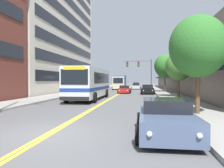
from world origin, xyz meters
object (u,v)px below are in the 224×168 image
at_px(car_black_parked_right_far, 148,90).
at_px(street_tree_right_near, 198,47).
at_px(city_bus, 90,82).
at_px(street_lamp_left_near, 0,25).
at_px(car_beige_parked_right_mid, 147,89).
at_px(fire_hydrant, 176,101).
at_px(traffic_signal_mast, 141,68).
at_px(box_truck, 120,82).
at_px(car_slate_blue_parked_right_foreground, 165,118).
at_px(car_white_parked_left_near, 101,88).
at_px(car_dark_grey_moving_third, 136,85).
at_px(car_silver_moving_lead, 136,86).
at_px(car_red_moving_second, 125,89).
at_px(street_tree_right_mid, 179,66).
at_px(street_tree_right_far, 165,66).

relative_size(car_black_parked_right_far, street_tree_right_near, 0.77).
distance_m(city_bus, street_lamp_left_near, 11.75).
bearing_deg(car_beige_parked_right_mid, car_black_parked_right_far, -90.18).
relative_size(street_tree_right_near, fire_hydrant, 7.32).
bearing_deg(traffic_signal_mast, box_truck, 124.40).
bearing_deg(car_slate_blue_parked_right_foreground, city_bus, 113.87).
relative_size(car_slate_blue_parked_right_foreground, traffic_signal_mast, 0.77).
distance_m(car_white_parked_left_near, car_dark_grey_moving_third, 26.89).
xyz_separation_m(car_silver_moving_lead, car_dark_grey_moving_third, (-0.44, 16.55, 0.02)).
bearing_deg(box_truck, car_dark_grey_moving_third, 80.71).
distance_m(car_white_parked_left_near, car_black_parked_right_far, 11.43).
distance_m(car_beige_parked_right_mid, fire_hydrant, 23.92).
height_order(car_beige_parked_right_mid, car_red_moving_second, car_red_moving_second).
bearing_deg(city_bus, street_lamp_left_near, -105.38).
bearing_deg(street_lamp_left_near, car_red_moving_second, 75.81).
distance_m(car_red_moving_second, street_lamp_left_near, 23.95).
relative_size(car_beige_parked_right_mid, car_black_parked_right_far, 1.08).
bearing_deg(car_white_parked_left_near, street_tree_right_mid, -51.15).
height_order(car_white_parked_left_near, fire_hydrant, car_white_parked_left_near).
xyz_separation_m(traffic_signal_mast, fire_hydrant, (2.59, -24.94, -3.71)).
distance_m(car_beige_parked_right_mid, box_truck, 9.93).
xyz_separation_m(car_dark_grey_moving_third, street_tree_right_far, (5.56, -30.09, 3.76)).
relative_size(car_white_parked_left_near, box_truck, 0.64).
distance_m(street_tree_right_near, fire_hydrant, 4.77).
xyz_separation_m(car_black_parked_right_far, car_silver_moving_lead, (-2.19, 17.18, -0.02)).
distance_m(car_silver_moving_lead, street_tree_right_near, 38.00).
bearing_deg(traffic_signal_mast, street_tree_right_mid, -73.97).
height_order(box_truck, street_tree_right_far, street_tree_right_far).
bearing_deg(street_lamp_left_near, car_white_parked_left_near, 88.51).
bearing_deg(car_white_parked_left_near, fire_hydrant, -67.50).
height_order(car_red_moving_second, street_lamp_left_near, street_lamp_left_near).
bearing_deg(city_bus, car_beige_parked_right_mid, 69.39).
xyz_separation_m(city_bus, street_lamp_left_near, (-2.97, -10.79, 3.59)).
bearing_deg(car_red_moving_second, car_beige_parked_right_mid, 54.50).
distance_m(car_beige_parked_right_mid, street_tree_right_far, 5.72).
xyz_separation_m(city_bus, car_dark_grey_moving_third, (3.76, 44.05, -1.20)).
xyz_separation_m(city_bus, car_silver_moving_lead, (4.19, 27.50, -1.22)).
bearing_deg(traffic_signal_mast, street_tree_right_near, -83.31).
relative_size(box_truck, street_tree_right_mid, 1.30).
distance_m(car_red_moving_second, street_tree_right_near, 23.07).
bearing_deg(car_silver_moving_lead, car_dark_grey_moving_third, 91.52).
relative_size(car_white_parked_left_near, street_lamp_left_near, 0.47).
distance_m(city_bus, car_dark_grey_moving_third, 44.22).
relative_size(car_red_moving_second, traffic_signal_mast, 0.75).
height_order(city_bus, fire_hydrant, city_bus).
bearing_deg(city_bus, car_silver_moving_lead, 81.33).
xyz_separation_m(car_slate_blue_parked_right_foreground, street_tree_right_near, (2.25, 4.52, 3.34)).
distance_m(traffic_signal_mast, fire_hydrant, 25.35).
distance_m(car_silver_moving_lead, car_red_moving_second, 15.62).
bearing_deg(car_white_parked_left_near, car_black_parked_right_far, -41.11).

